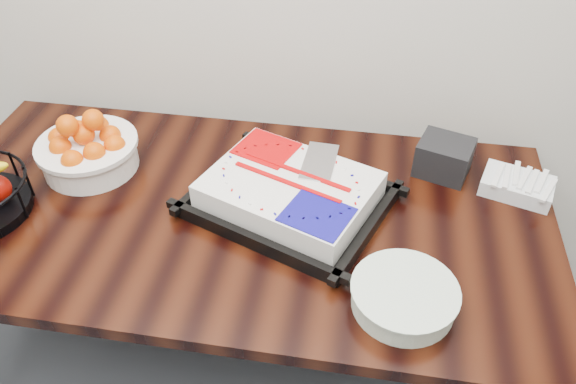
% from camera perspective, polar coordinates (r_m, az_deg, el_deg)
% --- Properties ---
extents(table, '(1.80, 0.90, 0.75)m').
position_cam_1_polar(table, '(1.67, -5.22, -3.93)').
color(table, black).
rests_on(table, ground).
extents(cake_tray, '(0.62, 0.56, 0.10)m').
position_cam_1_polar(cake_tray, '(1.58, 0.19, -0.18)').
color(cake_tray, black).
rests_on(cake_tray, table).
extents(tangerine_bowl, '(0.31, 0.31, 0.19)m').
position_cam_1_polar(tangerine_bowl, '(1.81, -19.77, 4.53)').
color(tangerine_bowl, white).
rests_on(tangerine_bowl, table).
extents(plate_stack, '(0.26, 0.26, 0.06)m').
position_cam_1_polar(plate_stack, '(1.37, 11.68, -10.38)').
color(plate_stack, white).
rests_on(plate_stack, table).
extents(fork_bag, '(0.23, 0.18, 0.06)m').
position_cam_1_polar(fork_bag, '(1.77, 22.26, 0.66)').
color(fork_bag, silver).
rests_on(fork_bag, table).
extents(napkin_box, '(0.19, 0.17, 0.11)m').
position_cam_1_polar(napkin_box, '(1.77, 15.56, 3.41)').
color(napkin_box, black).
rests_on(napkin_box, table).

